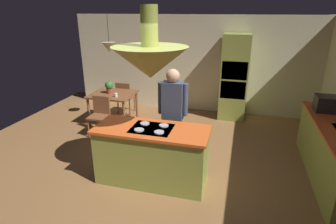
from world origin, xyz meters
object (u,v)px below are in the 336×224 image
object	(u,v)px
oven_tower	(234,78)
cup_on_table	(116,95)
person_at_island	(173,111)
dining_table	(113,97)
microwave_on_counter	(329,104)
chair_facing_island	(100,113)
kitchen_island	(152,155)
chair_by_back_wall	(125,96)
potted_plant_on_table	(109,87)

from	to	relation	value
oven_tower	cup_on_table	distance (m)	2.95
person_at_island	dining_table	bearing A→B (deg)	142.35
person_at_island	microwave_on_counter	distance (m)	2.82
oven_tower	microwave_on_counter	size ratio (longest dim) A/B	4.64
chair_facing_island	microwave_on_counter	size ratio (longest dim) A/B	1.89
kitchen_island	chair_by_back_wall	xyz separation A→B (m)	(-1.70, 2.78, 0.03)
person_at_island	potted_plant_on_table	size ratio (longest dim) A/B	5.82
person_at_island	oven_tower	bearing A→B (deg)	70.23
chair_by_back_wall	dining_table	bearing A→B (deg)	90.00
dining_table	person_at_island	size ratio (longest dim) A/B	0.59
person_at_island	chair_facing_island	bearing A→B (deg)	157.89
dining_table	potted_plant_on_table	distance (m)	0.28
potted_plant_on_table	microwave_on_counter	size ratio (longest dim) A/B	0.65
chair_facing_island	cup_on_table	world-z (taller)	chair_facing_island
dining_table	potted_plant_on_table	xyz separation A→B (m)	(-0.08, -0.00, 0.27)
chair_by_back_wall	potted_plant_on_table	world-z (taller)	potted_plant_on_table
dining_table	microwave_on_counter	world-z (taller)	microwave_on_counter
person_at_island	cup_on_table	xyz separation A→B (m)	(-1.67, 1.21, -0.20)
person_at_island	chair_by_back_wall	distance (m)	2.88
chair_facing_island	chair_by_back_wall	size ratio (longest dim) A/B	1.00
potted_plant_on_table	person_at_island	bearing A→B (deg)	-36.51
dining_table	chair_by_back_wall	size ratio (longest dim) A/B	1.18
person_at_island	kitchen_island	bearing A→B (deg)	-104.55
potted_plant_on_table	microwave_on_counter	xyz separation A→B (m)	(4.62, -0.53, 0.15)
oven_tower	chair_facing_island	distance (m)	3.39
dining_table	microwave_on_counter	bearing A→B (deg)	-6.65
dining_table	chair_facing_island	world-z (taller)	chair_facing_island
chair_facing_island	chair_by_back_wall	bearing A→B (deg)	90.00
oven_tower	person_at_island	xyz separation A→B (m)	(-0.93, -2.59, -0.06)
chair_by_back_wall	microwave_on_counter	xyz separation A→B (m)	(4.54, -1.21, 0.57)
potted_plant_on_table	microwave_on_counter	bearing A→B (deg)	-6.53
dining_table	cup_on_table	world-z (taller)	cup_on_table
kitchen_island	person_at_island	world-z (taller)	person_at_island
oven_tower	cup_on_table	size ratio (longest dim) A/B	23.69
microwave_on_counter	cup_on_table	bearing A→B (deg)	176.07
chair_facing_island	microwave_on_counter	bearing A→B (deg)	1.94
chair_by_back_wall	microwave_on_counter	bearing A→B (deg)	165.05
chair_facing_island	microwave_on_counter	world-z (taller)	microwave_on_counter
cup_on_table	dining_table	bearing A→B (deg)	131.02
microwave_on_counter	dining_table	bearing A→B (deg)	173.35
chair_facing_island	oven_tower	bearing A→B (deg)	33.12
chair_by_back_wall	potted_plant_on_table	distance (m)	0.81
chair_facing_island	potted_plant_on_table	bearing A→B (deg)	96.54
chair_facing_island	dining_table	bearing A→B (deg)	90.00
kitchen_island	microwave_on_counter	size ratio (longest dim) A/B	3.92
chair_by_back_wall	oven_tower	bearing A→B (deg)	-170.67
person_at_island	microwave_on_counter	xyz separation A→B (m)	(2.67, 0.91, 0.07)
kitchen_island	chair_by_back_wall	distance (m)	3.26
dining_table	chair_by_back_wall	bearing A→B (deg)	90.00
kitchen_island	chair_facing_island	world-z (taller)	kitchen_island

